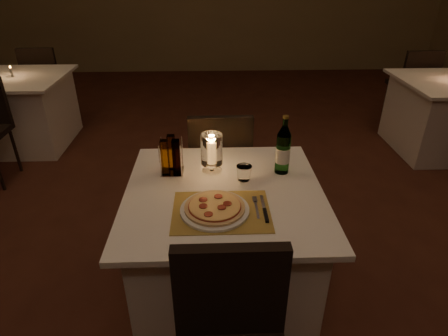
{
  "coord_description": "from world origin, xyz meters",
  "views": [
    {
      "loc": [
        0.0,
        -1.88,
        1.75
      ],
      "look_at": [
        0.06,
        -0.27,
        0.86
      ],
      "focal_mm": 30.0,
      "sensor_mm": 36.0,
      "label": 1
    }
  ],
  "objects_px": {
    "chair_far": "(220,159)",
    "neighbor_table_left": "(22,111)",
    "water_bottle": "(283,150)",
    "pizza": "(215,207)",
    "plate": "(215,210)",
    "tumbler": "(244,173)",
    "main_table": "(224,247)",
    "hurricane_candle": "(212,151)",
    "neighbor_table_right": "(444,116)"
  },
  "relations": [
    {
      "from": "plate",
      "to": "neighbor_table_right",
      "type": "distance_m",
      "value": 3.18
    },
    {
      "from": "hurricane_candle",
      "to": "neighbor_table_left",
      "type": "height_order",
      "value": "hurricane_candle"
    },
    {
      "from": "main_table",
      "to": "tumbler",
      "type": "bearing_deg",
      "value": 44.38
    },
    {
      "from": "pizza",
      "to": "hurricane_candle",
      "type": "bearing_deg",
      "value": 91.49
    },
    {
      "from": "chair_far",
      "to": "hurricane_candle",
      "type": "bearing_deg",
      "value": -96.56
    },
    {
      "from": "chair_far",
      "to": "neighbor_table_right",
      "type": "distance_m",
      "value": 2.62
    },
    {
      "from": "chair_far",
      "to": "neighbor_table_left",
      "type": "distance_m",
      "value": 2.56
    },
    {
      "from": "main_table",
      "to": "chair_far",
      "type": "height_order",
      "value": "chair_far"
    },
    {
      "from": "main_table",
      "to": "neighbor_table_left",
      "type": "relative_size",
      "value": 1.0
    },
    {
      "from": "water_bottle",
      "to": "neighbor_table_right",
      "type": "height_order",
      "value": "water_bottle"
    },
    {
      "from": "plate",
      "to": "neighbor_table_right",
      "type": "bearing_deg",
      "value": 41.43
    },
    {
      "from": "water_bottle",
      "to": "neighbor_table_left",
      "type": "distance_m",
      "value": 3.17
    },
    {
      "from": "neighbor_table_right",
      "to": "neighbor_table_left",
      "type": "bearing_deg",
      "value": 175.9
    },
    {
      "from": "pizza",
      "to": "water_bottle",
      "type": "height_order",
      "value": "water_bottle"
    },
    {
      "from": "plate",
      "to": "hurricane_candle",
      "type": "height_order",
      "value": "hurricane_candle"
    },
    {
      "from": "plate",
      "to": "tumbler",
      "type": "relative_size",
      "value": 3.93
    },
    {
      "from": "chair_far",
      "to": "hurricane_candle",
      "type": "distance_m",
      "value": 0.62
    },
    {
      "from": "hurricane_candle",
      "to": "neighbor_table_left",
      "type": "distance_m",
      "value": 2.89
    },
    {
      "from": "pizza",
      "to": "neighbor_table_left",
      "type": "bearing_deg",
      "value": 129.8
    },
    {
      "from": "water_bottle",
      "to": "pizza",
      "type": "bearing_deg",
      "value": -135.65
    },
    {
      "from": "main_table",
      "to": "neighbor_table_right",
      "type": "bearing_deg",
      "value": 39.49
    },
    {
      "from": "plate",
      "to": "water_bottle",
      "type": "relative_size",
      "value": 0.98
    },
    {
      "from": "pizza",
      "to": "water_bottle",
      "type": "relative_size",
      "value": 0.86
    },
    {
      "from": "main_table",
      "to": "neighbor_table_left",
      "type": "bearing_deg",
      "value": 132.71
    },
    {
      "from": "neighbor_table_left",
      "to": "chair_far",
      "type": "bearing_deg",
      "value": -36.35
    },
    {
      "from": "main_table",
      "to": "pizza",
      "type": "distance_m",
      "value": 0.44
    },
    {
      "from": "main_table",
      "to": "pizza",
      "type": "height_order",
      "value": "pizza"
    },
    {
      "from": "main_table",
      "to": "neighbor_table_right",
      "type": "xyz_separation_m",
      "value": [
        2.32,
        1.91,
        0.0
      ]
    },
    {
      "from": "plate",
      "to": "pizza",
      "type": "relative_size",
      "value": 1.14
    },
    {
      "from": "main_table",
      "to": "tumbler",
      "type": "xyz_separation_m",
      "value": [
        0.11,
        0.11,
        0.41
      ]
    },
    {
      "from": "plate",
      "to": "water_bottle",
      "type": "distance_m",
      "value": 0.53
    },
    {
      "from": "pizza",
      "to": "neighbor_table_right",
      "type": "bearing_deg",
      "value": 41.43
    },
    {
      "from": "tumbler",
      "to": "water_bottle",
      "type": "distance_m",
      "value": 0.24
    },
    {
      "from": "tumbler",
      "to": "neighbor_table_right",
      "type": "height_order",
      "value": "tumbler"
    },
    {
      "from": "chair_far",
      "to": "neighbor_table_right",
      "type": "relative_size",
      "value": 0.9
    },
    {
      "from": "pizza",
      "to": "water_bottle",
      "type": "xyz_separation_m",
      "value": [
        0.37,
        0.36,
        0.1
      ]
    },
    {
      "from": "pizza",
      "to": "tumbler",
      "type": "relative_size",
      "value": 3.44
    },
    {
      "from": "chair_far",
      "to": "water_bottle",
      "type": "height_order",
      "value": "water_bottle"
    },
    {
      "from": "pizza",
      "to": "water_bottle",
      "type": "distance_m",
      "value": 0.53
    },
    {
      "from": "chair_far",
      "to": "main_table",
      "type": "bearing_deg",
      "value": -90.0
    },
    {
      "from": "hurricane_candle",
      "to": "neighbor_table_right",
      "type": "relative_size",
      "value": 0.22
    },
    {
      "from": "tumbler",
      "to": "water_bottle",
      "type": "bearing_deg",
      "value": 19.96
    },
    {
      "from": "neighbor_table_left",
      "to": "neighbor_table_right",
      "type": "bearing_deg",
      "value": -4.1
    },
    {
      "from": "chair_far",
      "to": "hurricane_candle",
      "type": "relative_size",
      "value": 4.01
    },
    {
      "from": "chair_far",
      "to": "neighbor_table_right",
      "type": "height_order",
      "value": "chair_far"
    },
    {
      "from": "chair_far",
      "to": "neighbor_table_left",
      "type": "relative_size",
      "value": 0.9
    },
    {
      "from": "tumbler",
      "to": "hurricane_candle",
      "type": "bearing_deg",
      "value": 152.5
    },
    {
      "from": "chair_far",
      "to": "water_bottle",
      "type": "relative_size",
      "value": 2.76
    },
    {
      "from": "main_table",
      "to": "water_bottle",
      "type": "relative_size",
      "value": 3.06
    },
    {
      "from": "plate",
      "to": "hurricane_candle",
      "type": "distance_m",
      "value": 0.39
    }
  ]
}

